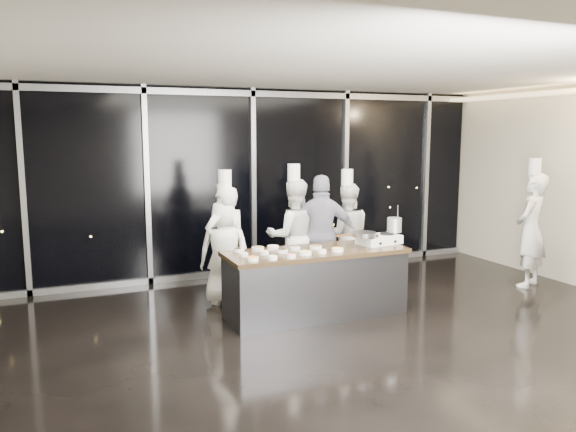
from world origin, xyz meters
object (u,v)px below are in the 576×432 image
Objects in this scene: chef_far_left at (226,244)px; chef_side at (531,229)px; chef_right at (346,234)px; frying_pan at (363,234)px; chef_center at (294,236)px; demo_counter at (316,282)px; stock_pot at (394,225)px; guest at (322,235)px; chef_left at (225,251)px; stove at (379,239)px.

chef_far_left is 0.94× the size of chef_side.
chef_far_left reaches higher than chef_right.
chef_center is (-0.53, 1.18, -0.18)m from frying_pan.
stock_pot reaches higher than demo_counter.
guest reaches higher than frying_pan.
chef_far_left is (-1.66, 1.02, -0.20)m from frying_pan.
chef_side is (4.74, -1.01, 0.06)m from chef_far_left.
demo_counter is 1.46m from stock_pot.
chef_right is at bearing 47.35° from demo_counter.
chef_center reaches higher than chef_right.
guest is at bearing 156.41° from chef_center.
demo_counter is at bearing 155.48° from chef_left.
frying_pan is 0.33× the size of chef_right.
chef_center is (-1.11, 1.06, -0.26)m from stock_pot.
chef_right is at bearing -162.77° from chef_center.
stove is 0.98m from guest.
chef_right is (-0.14, 1.15, -0.31)m from stock_pot.
chef_left is at bearing 133.92° from demo_counter.
chef_left reaches higher than demo_counter.
guest is 0.89× the size of chef_side.
stock_pot reaches higher than stove.
frying_pan is 0.95m from guest.
guest is (1.50, -0.12, 0.15)m from chef_left.
stock_pot is 1.20m from chef_right.
demo_counter is 4.00× the size of frying_pan.
guest is at bearing 48.79° from chef_right.
chef_center is at bearing 81.44° from demo_counter.
stock_pot is at bearing 148.18° from chef_center.
stock_pot is 0.12× the size of chef_left.
chef_right reaches higher than guest.
chef_side is (4.75, -1.03, 0.16)m from chef_left.
stove is at bearing 3.59° from frying_pan.
chef_center reaches higher than stock_pot.
demo_counter is 1.31× the size of chef_right.
demo_counter is at bearing -176.11° from stock_pot.
chef_far_left is 0.97× the size of chef_center.
demo_counter is at bearing 93.21° from chef_center.
stove is 0.34× the size of chef_right.
demo_counter is at bearing -27.01° from chef_side.
stove is at bearing -168.92° from stock_pot.
chef_left is 4.87m from chef_side.
stock_pot is 0.11× the size of chef_right.
chef_far_left is 2.11m from chef_right.
chef_right reaches higher than demo_counter.
chef_center is at bearing 136.40° from stock_pot.
chef_side is (2.50, -0.11, -0.21)m from stock_pot.
chef_right is 2.93m from chef_side.
chef_center is 0.44m from guest.
stove is at bearing 144.79° from chef_far_left.
chef_center is (1.14, 0.14, 0.12)m from chef_left.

